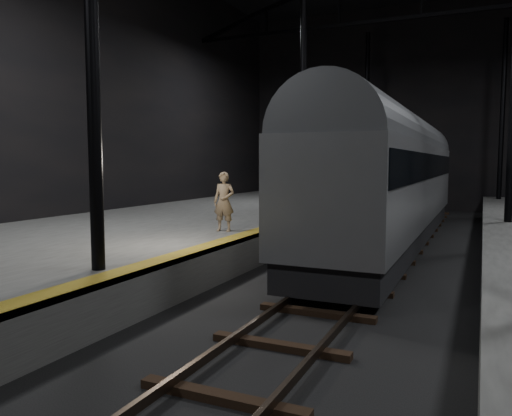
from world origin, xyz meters
The scene contains 6 objects.
ground centered at (0.00, 0.00, 0.00)m, with size 44.00×44.00×0.00m, color black.
platform_left centered at (-7.50, 0.00, 0.50)m, with size 9.00×43.80×1.00m, color #4A4A48.
tactile_strip centered at (-3.25, 0.00, 1.00)m, with size 0.50×43.80×0.01m, color brown.
track centered at (0.00, 0.00, 0.07)m, with size 2.40×43.00×0.24m.
train centered at (0.00, 7.16, 2.71)m, with size 2.72×18.14×4.85m.
woman centered at (-4.13, 1.79, 1.90)m, with size 0.66×0.43×1.80m, color #8B7255.
Camera 1 is at (2.95, -11.42, 3.08)m, focal length 35.00 mm.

